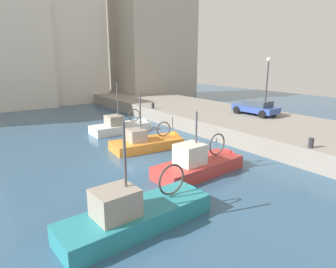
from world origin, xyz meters
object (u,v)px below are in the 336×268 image
at_px(fishing_boat_red, 203,169).
at_px(quay_streetlamp, 267,77).
at_px(fishing_boat_teal, 144,220).
at_px(parked_car_blue, 256,107).
at_px(fishing_boat_orange, 153,146).
at_px(mooring_bollard_mid, 153,106).
at_px(fishing_boat_white, 125,130).
at_px(mooring_bollard_south, 311,143).

xyz_separation_m(fishing_boat_red, quay_streetlamp, (10.72, 4.28, 4.30)).
height_order(fishing_boat_teal, quay_streetlamp, quay_streetlamp).
relative_size(parked_car_blue, quay_streetlamp, 0.82).
distance_m(fishing_boat_teal, fishing_boat_orange, 9.60).
bearing_deg(fishing_boat_red, fishing_boat_teal, -153.39).
bearing_deg(parked_car_blue, fishing_boat_red, -154.39).
distance_m(fishing_boat_teal, mooring_bollard_mid, 18.77).
bearing_deg(fishing_boat_red, mooring_bollard_mid, 68.66).
relative_size(fishing_boat_teal, mooring_bollard_mid, 12.03).
bearing_deg(quay_streetlamp, fishing_boat_red, -158.25).
relative_size(fishing_boat_teal, fishing_boat_white, 1.19).
relative_size(fishing_boat_red, mooring_bollard_south, 10.88).
relative_size(fishing_boat_white, parked_car_blue, 1.40).
height_order(parked_car_blue, quay_streetlamp, quay_streetlamp).
bearing_deg(fishing_boat_orange, quay_streetlamp, -5.55).
distance_m(fishing_boat_red, fishing_boat_orange, 5.31).
bearing_deg(parked_car_blue, mooring_bollard_south, -124.01).
bearing_deg(fishing_boat_teal, fishing_boat_red, 26.61).
xyz_separation_m(fishing_boat_orange, fishing_boat_white, (0.59, 5.27, 0.01)).
relative_size(fishing_boat_orange, mooring_bollard_south, 10.23).
bearing_deg(fishing_boat_red, fishing_boat_white, 86.04).
bearing_deg(parked_car_blue, fishing_boat_teal, -154.06).
bearing_deg(parked_car_blue, fishing_boat_white, 150.44).
distance_m(fishing_boat_teal, fishing_boat_white, 14.51).
bearing_deg(fishing_boat_red, parked_car_blue, 25.61).
height_order(fishing_boat_teal, fishing_boat_red, fishing_boat_teal).
relative_size(fishing_boat_red, parked_car_blue, 1.50).
height_order(parked_car_blue, mooring_bollard_mid, parked_car_blue).
height_order(mooring_bollard_south, mooring_bollard_mid, same).
bearing_deg(fishing_boat_red, mooring_bollard_south, -30.79).
height_order(fishing_boat_white, parked_car_blue, fishing_boat_white).
bearing_deg(parked_car_blue, mooring_bollard_mid, 124.39).
height_order(fishing_boat_teal, fishing_boat_white, fishing_boat_white).
xyz_separation_m(parked_car_blue, mooring_bollard_south, (-5.44, -8.06, -0.38)).
bearing_deg(quay_streetlamp, fishing_boat_white, 147.75).
height_order(fishing_boat_teal, fishing_boat_orange, fishing_boat_teal).
bearing_deg(mooring_bollard_mid, mooring_bollard_south, -90.00).
xyz_separation_m(fishing_boat_teal, mooring_bollard_mid, (10.33, 15.61, 1.33)).
relative_size(fishing_boat_teal, fishing_boat_red, 1.11).
xyz_separation_m(fishing_boat_teal, fishing_boat_red, (5.26, 2.63, 0.01)).
relative_size(parked_car_blue, mooring_bollard_mid, 7.23).
height_order(fishing_boat_red, mooring_bollard_mid, fishing_boat_red).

